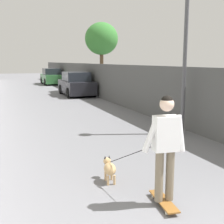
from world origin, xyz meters
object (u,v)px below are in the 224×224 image
(skateboard, at_px, (164,201))
(car_far, at_px, (52,77))
(tree_right_mid, at_px, (101,39))
(lamp_post, at_px, (186,28))
(car_near, at_px, (76,85))
(person_skateboarder, at_px, (166,140))
(dog, at_px, (110,168))

(skateboard, height_order, car_far, car_far)
(tree_right_mid, relative_size, skateboard, 6.12)
(lamp_post, distance_m, skateboard, 5.77)
(tree_right_mid, relative_size, lamp_post, 1.05)
(lamp_post, xyz_separation_m, car_near, (11.35, 0.60, -2.50))
(person_skateboarder, bearing_deg, skateboard, 7.13)
(person_skateboarder, relative_size, car_near, 0.43)
(dog, xyz_separation_m, car_near, (14.03, -2.82, 0.44))
(dog, distance_m, car_near, 14.32)
(dog, bearing_deg, car_far, -6.69)
(person_skateboarder, xyz_separation_m, car_far, (25.16, -2.33, -0.35))
(person_skateboarder, distance_m, car_near, 15.38)
(tree_right_mid, relative_size, car_far, 1.20)
(car_near, bearing_deg, person_skateboarder, 171.29)
(lamp_post, relative_size, car_far, 1.14)
(tree_right_mid, height_order, skateboard, tree_right_mid)
(tree_right_mid, height_order, car_near, tree_right_mid)
(person_skateboarder, bearing_deg, car_far, -5.29)
(dog, bearing_deg, skateboard, -157.23)
(skateboard, relative_size, car_near, 0.21)
(lamp_post, bearing_deg, car_near, 3.03)
(car_far, bearing_deg, tree_right_mid, -164.01)
(lamp_post, xyz_separation_m, dog, (-2.68, 3.42, -2.94))
(tree_right_mid, relative_size, dog, 3.46)
(skateboard, xyz_separation_m, car_far, (25.16, -2.33, 0.65))
(skateboard, distance_m, car_near, 15.39)
(person_skateboarder, distance_m, car_far, 25.27)
(lamp_post, bearing_deg, dog, 128.14)
(tree_right_mid, xyz_separation_m, dog, (-15.74, 5.18, -3.54))
(dog, relative_size, car_far, 0.35)
(person_skateboarder, bearing_deg, tree_right_mid, -15.52)
(tree_right_mid, bearing_deg, lamp_post, 172.30)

